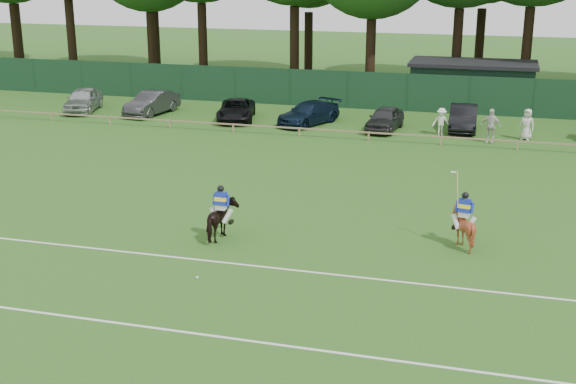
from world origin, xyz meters
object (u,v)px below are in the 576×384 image
(sedan_silver, at_px, (83,100))
(sedan_navy, at_px, (309,113))
(horse_chestnut, at_px, (463,228))
(spectator_left, at_px, (441,122))
(suv_black, at_px, (236,110))
(estate_black, at_px, (463,118))
(spectator_mid, at_px, (491,126))
(hatch_grey, at_px, (385,119))
(polo_ball, at_px, (197,277))
(utility_shed, at_px, (472,84))
(sedan_grey, at_px, (152,103))
(horse_dark, at_px, (221,220))
(spectator_right, at_px, (527,124))

(sedan_silver, bearing_deg, sedan_navy, -14.59)
(horse_chestnut, bearing_deg, spectator_left, -70.86)
(sedan_silver, relative_size, spectator_left, 2.87)
(suv_black, bearing_deg, sedan_navy, -13.75)
(sedan_navy, xyz_separation_m, estate_black, (9.19, 0.84, 0.06))
(suv_black, relative_size, spectator_left, 2.95)
(spectator_left, bearing_deg, spectator_mid, -40.29)
(sedan_silver, xyz_separation_m, hatch_grey, (20.11, -0.44, -0.08))
(horse_chestnut, bearing_deg, polo_ball, 44.92)
(hatch_grey, xyz_separation_m, utility_shed, (4.54, 9.16, 0.85))
(horse_chestnut, height_order, spectator_left, spectator_left)
(sedan_silver, height_order, estate_black, sedan_silver)
(horse_chestnut, xyz_separation_m, utility_shed, (-1.01, 27.30, 0.83))
(spectator_left, bearing_deg, estate_black, 39.59)
(polo_ball, bearing_deg, sedan_grey, 118.09)
(suv_black, xyz_separation_m, spectator_left, (12.70, -0.82, 0.14))
(horse_dark, relative_size, sedan_grey, 0.38)
(horse_dark, xyz_separation_m, hatch_grey, (2.94, 19.73, -0.03))
(horse_chestnut, height_order, hatch_grey, horse_chestnut)
(horse_chestnut, xyz_separation_m, sedan_navy, (-10.29, 18.58, -0.03))
(spectator_left, bearing_deg, sedan_grey, 160.45)
(suv_black, height_order, spectator_left, spectator_left)
(spectator_left, relative_size, utility_shed, 0.19)
(suv_black, relative_size, spectator_right, 2.63)
(horse_dark, xyz_separation_m, sedan_grey, (-12.33, 20.41, 0.02))
(hatch_grey, bearing_deg, sedan_navy, -179.20)
(horse_dark, relative_size, sedan_navy, 0.37)
(sedan_grey, height_order, polo_ball, sedan_grey)
(spectator_left, bearing_deg, utility_shed, 66.40)
(horse_chestnut, xyz_separation_m, estate_black, (-1.10, 19.42, 0.03))
(horse_dark, height_order, spectator_mid, spectator_mid)
(sedan_silver, bearing_deg, hatch_grey, -15.88)
(utility_shed, bearing_deg, polo_ball, -102.15)
(horse_dark, distance_m, sedan_grey, 23.85)
(sedan_grey, xyz_separation_m, sedan_navy, (10.53, -0.23, -0.07))
(sedan_grey, relative_size, estate_black, 1.01)
(spectator_mid, bearing_deg, spectator_left, 167.00)
(hatch_grey, height_order, spectator_mid, spectator_mid)
(spectator_left, distance_m, spectator_right, 4.71)
(sedan_silver, distance_m, sedan_grey, 4.84)
(suv_black, height_order, spectator_mid, spectator_mid)
(horse_dark, distance_m, spectator_right, 22.30)
(horse_chestnut, relative_size, spectator_right, 0.80)
(horse_dark, xyz_separation_m, suv_black, (-6.46, 20.15, -0.08))
(suv_black, bearing_deg, sedan_silver, 165.81)
(spectator_left, bearing_deg, suv_black, 160.06)
(horse_dark, relative_size, sedan_silver, 0.38)
(hatch_grey, xyz_separation_m, spectator_left, (3.30, -0.40, 0.10))
(sedan_silver, xyz_separation_m, suv_black, (10.70, -0.02, -0.12))
(suv_black, relative_size, hatch_grey, 1.15)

